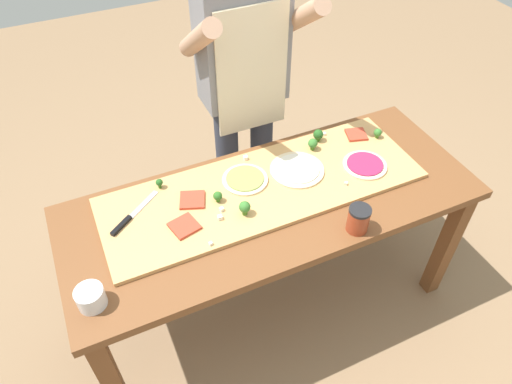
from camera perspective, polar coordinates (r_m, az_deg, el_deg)
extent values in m
plane|color=#896B4C|center=(2.60, 1.58, -12.72)|extent=(8.00, 8.00, 0.00)
cube|color=brown|center=(2.07, -16.88, -21.05)|extent=(0.07, 0.07, 0.72)
cube|color=brown|center=(2.54, 21.97, -5.90)|extent=(0.07, 0.07, 0.72)
cube|color=brown|center=(2.40, -19.85, -8.91)|extent=(0.07, 0.07, 0.72)
cube|color=brown|center=(2.81, 14.47, 2.28)|extent=(0.07, 0.07, 0.72)
cube|color=brown|center=(2.02, 1.98, -1.28)|extent=(1.78, 0.70, 0.04)
cube|color=tan|center=(2.04, 0.89, 0.52)|extent=(1.39, 0.47, 0.02)
cube|color=#B7BABF|center=(2.01, -13.37, -1.44)|extent=(0.15, 0.12, 0.00)
cube|color=black|center=(1.94, -15.92, -3.91)|extent=(0.10, 0.08, 0.02)
cylinder|color=beige|center=(2.06, -1.33, 1.51)|extent=(0.20, 0.20, 0.01)
cylinder|color=#899E4C|center=(2.05, -1.34, 1.67)|extent=(0.16, 0.16, 0.01)
cylinder|color=beige|center=(2.19, 12.89, 3.24)|extent=(0.20, 0.20, 0.01)
cylinder|color=#9E234C|center=(2.18, 12.92, 3.39)|extent=(0.16, 0.16, 0.01)
cylinder|color=beige|center=(2.11, 4.95, 2.67)|extent=(0.24, 0.24, 0.01)
cylinder|color=silver|center=(2.11, 4.97, 2.84)|extent=(0.20, 0.20, 0.01)
cube|color=#BC3D28|center=(1.99, -7.68, -0.95)|extent=(0.13, 0.13, 0.01)
cube|color=#BC3D28|center=(1.89, -8.63, -4.07)|extent=(0.12, 0.12, 0.01)
cube|color=#BC3D28|center=(2.35, 11.97, 6.78)|extent=(0.11, 0.11, 0.01)
cylinder|color=#3F7220|center=(1.91, -1.36, -2.40)|extent=(0.02, 0.02, 0.02)
sphere|color=#38752D|center=(1.89, -1.37, -1.80)|extent=(0.05, 0.05, 0.05)
cylinder|color=#3F7220|center=(2.23, 6.80, 5.33)|extent=(0.02, 0.02, 0.02)
sphere|color=#38752D|center=(2.21, 6.86, 5.85)|extent=(0.04, 0.04, 0.04)
cylinder|color=#2C5915|center=(2.06, -11.50, 0.73)|extent=(0.01, 0.01, 0.02)
sphere|color=#23561E|center=(2.05, -11.58, 1.15)|extent=(0.03, 0.03, 0.03)
cylinder|color=#2C5915|center=(2.28, 7.44, 6.36)|extent=(0.02, 0.02, 0.02)
sphere|color=#23561E|center=(2.27, 7.50, 6.90)|extent=(0.05, 0.05, 0.05)
cylinder|color=#3F7220|center=(2.36, 14.35, 6.55)|extent=(0.02, 0.02, 0.02)
sphere|color=#38752D|center=(2.34, 14.45, 6.96)|extent=(0.04, 0.04, 0.04)
cylinder|color=#366618|center=(1.97, -4.60, -0.92)|extent=(0.02, 0.02, 0.02)
sphere|color=#2D6623|center=(1.96, -4.64, -0.47)|extent=(0.04, 0.04, 0.04)
cube|color=white|center=(1.90, -4.37, -3.08)|extent=(0.02, 0.02, 0.02)
cube|color=silver|center=(2.07, 10.78, 1.02)|extent=(0.02, 0.02, 0.01)
cube|color=white|center=(1.93, -4.16, -2.09)|extent=(0.02, 0.02, 0.02)
cube|color=white|center=(2.16, -1.26, 4.14)|extent=(0.02, 0.02, 0.02)
cube|color=silver|center=(1.82, -5.48, -6.21)|extent=(0.02, 0.02, 0.01)
cube|color=white|center=(2.33, 8.22, 6.95)|extent=(0.01, 0.01, 0.01)
cylinder|color=white|center=(1.75, -19.27, -11.92)|extent=(0.10, 0.10, 0.08)
cylinder|color=white|center=(1.76, -19.16, -12.20)|extent=(0.09, 0.09, 0.04)
cylinder|color=#99381E|center=(1.90, 12.20, -3.34)|extent=(0.09, 0.09, 0.10)
cylinder|color=black|center=(1.86, 12.46, -2.17)|extent=(0.09, 0.09, 0.01)
cylinder|color=#333847|center=(2.60, -3.36, 2.56)|extent=(0.12, 0.12, 0.90)
cylinder|color=#333847|center=(2.66, 0.63, 3.77)|extent=(0.12, 0.12, 0.90)
cube|color=gray|center=(2.22, -1.67, 17.34)|extent=(0.40, 0.20, 0.55)
cube|color=beige|center=(2.17, -0.46, 14.23)|extent=(0.34, 0.01, 0.60)
cylinder|color=tan|center=(2.01, -6.88, 17.86)|extent=(0.08, 0.39, 0.31)
cylinder|color=tan|center=(2.18, 5.31, 20.17)|extent=(0.08, 0.39, 0.31)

